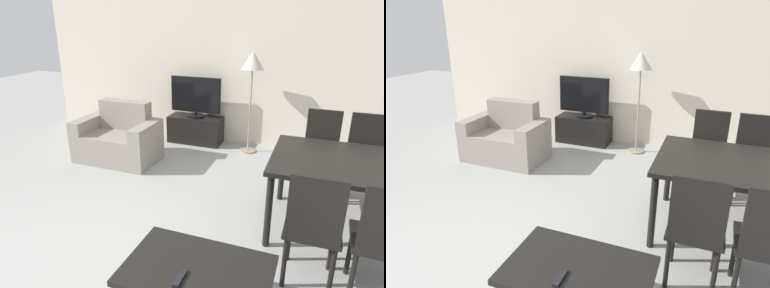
{
  "view_description": "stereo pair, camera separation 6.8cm",
  "coord_description": "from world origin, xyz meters",
  "views": [
    {
      "loc": [
        1.22,
        -1.17,
        1.9
      ],
      "look_at": [
        -0.01,
        1.98,
        0.65
      ],
      "focal_mm": 32.0,
      "sensor_mm": 36.0,
      "label": 1
    },
    {
      "loc": [
        1.29,
        -1.15,
        1.9
      ],
      "look_at": [
        -0.01,
        1.98,
        0.65
      ],
      "focal_mm": 32.0,
      "sensor_mm": 36.0,
      "label": 2
    }
  ],
  "objects": [
    {
      "name": "wall_back",
      "position": [
        0.0,
        3.99,
        1.35
      ],
      "size": [
        6.81,
        0.06,
        2.7
      ],
      "color": "beige",
      "rests_on": "ground_plane"
    },
    {
      "name": "armchair",
      "position": [
        -1.39,
        2.68,
        0.29
      ],
      "size": [
        1.11,
        0.69,
        0.8
      ],
      "color": "gray",
      "rests_on": "ground_plane"
    },
    {
      "name": "tv_stand",
      "position": [
        -0.63,
        3.73,
        0.21
      ],
      "size": [
        0.85,
        0.38,
        0.43
      ],
      "color": "black",
      "rests_on": "ground_plane"
    },
    {
      "name": "tv",
      "position": [
        -0.63,
        3.73,
        0.74
      ],
      "size": [
        0.81,
        0.28,
        0.63
      ],
      "color": "black",
      "rests_on": "tv_stand"
    },
    {
      "name": "coffee_table",
      "position": [
        0.61,
        0.48,
        0.36
      ],
      "size": [
        0.93,
        0.62,
        0.41
      ],
      "color": "black",
      "rests_on": "ground_plane"
    },
    {
      "name": "dining_table",
      "position": [
        1.5,
        1.88,
        0.65
      ],
      "size": [
        1.3,
        1.01,
        0.73
      ],
      "color": "black",
      "rests_on": "ground_plane"
    },
    {
      "name": "dining_chair_near",
      "position": [
        1.27,
        1.07,
        0.53
      ],
      "size": [
        0.4,
        0.4,
        0.94
      ],
      "color": "black",
      "rests_on": "ground_plane"
    },
    {
      "name": "dining_chair_far",
      "position": [
        1.73,
        2.7,
        0.53
      ],
      "size": [
        0.4,
        0.4,
        0.94
      ],
      "color": "black",
      "rests_on": "ground_plane"
    },
    {
      "name": "dining_chair_far_left",
      "position": [
        1.27,
        2.7,
        0.53
      ],
      "size": [
        0.4,
        0.4,
        0.94
      ],
      "color": "black",
      "rests_on": "ground_plane"
    },
    {
      "name": "floor_lamp",
      "position": [
        0.25,
        3.63,
        1.26
      ],
      "size": [
        0.32,
        0.32,
        1.47
      ],
      "color": "gray",
      "rests_on": "ground_plane"
    },
    {
      "name": "remote_primary",
      "position": [
        0.55,
        0.35,
        0.42
      ],
      "size": [
        0.04,
        0.15,
        0.02
      ],
      "color": "black",
      "rests_on": "coffee_table"
    }
  ]
}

